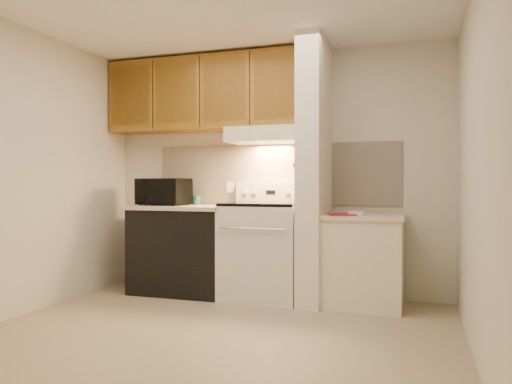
% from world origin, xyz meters
% --- Properties ---
extents(floor, '(3.60, 3.60, 0.00)m').
position_xyz_m(floor, '(0.00, 0.00, 0.00)').
color(floor, tan).
rests_on(floor, ground).
extents(ceiling, '(3.60, 3.60, 0.00)m').
position_xyz_m(ceiling, '(0.00, 0.00, 2.50)').
color(ceiling, white).
rests_on(ceiling, wall_back).
extents(wall_back, '(3.60, 2.50, 0.02)m').
position_xyz_m(wall_back, '(0.00, 1.50, 1.25)').
color(wall_back, beige).
rests_on(wall_back, floor).
extents(wall_left, '(0.02, 3.00, 2.50)m').
position_xyz_m(wall_left, '(-1.80, 0.00, 1.25)').
color(wall_left, beige).
rests_on(wall_left, floor).
extents(wall_right, '(0.02, 3.00, 2.50)m').
position_xyz_m(wall_right, '(1.80, 0.00, 1.25)').
color(wall_right, beige).
rests_on(wall_right, floor).
extents(backsplash, '(2.60, 0.02, 0.63)m').
position_xyz_m(backsplash, '(0.00, 1.49, 1.24)').
color(backsplash, '#FBE4CB').
rests_on(backsplash, wall_back).
extents(range_body, '(0.76, 0.65, 0.92)m').
position_xyz_m(range_body, '(0.00, 1.16, 0.46)').
color(range_body, silver).
rests_on(range_body, floor).
extents(oven_window, '(0.50, 0.01, 0.30)m').
position_xyz_m(oven_window, '(0.00, 0.84, 0.50)').
color(oven_window, black).
rests_on(oven_window, range_body).
extents(oven_handle, '(0.65, 0.02, 0.02)m').
position_xyz_m(oven_handle, '(0.00, 0.80, 0.72)').
color(oven_handle, silver).
rests_on(oven_handle, range_body).
extents(cooktop, '(0.74, 0.64, 0.03)m').
position_xyz_m(cooktop, '(0.00, 1.16, 0.94)').
color(cooktop, black).
rests_on(cooktop, range_body).
extents(range_backguard, '(0.76, 0.08, 0.20)m').
position_xyz_m(range_backguard, '(0.00, 1.44, 1.05)').
color(range_backguard, silver).
rests_on(range_backguard, range_body).
extents(range_display, '(0.10, 0.01, 0.04)m').
position_xyz_m(range_display, '(0.00, 1.40, 1.05)').
color(range_display, black).
rests_on(range_display, range_backguard).
extents(range_knob_left_outer, '(0.05, 0.02, 0.05)m').
position_xyz_m(range_knob_left_outer, '(-0.28, 1.40, 1.05)').
color(range_knob_left_outer, silver).
rests_on(range_knob_left_outer, range_backguard).
extents(range_knob_left_inner, '(0.05, 0.02, 0.05)m').
position_xyz_m(range_knob_left_inner, '(-0.18, 1.40, 1.05)').
color(range_knob_left_inner, silver).
rests_on(range_knob_left_inner, range_backguard).
extents(range_knob_right_inner, '(0.05, 0.02, 0.05)m').
position_xyz_m(range_knob_right_inner, '(0.18, 1.40, 1.05)').
color(range_knob_right_inner, silver).
rests_on(range_knob_right_inner, range_backguard).
extents(range_knob_right_outer, '(0.05, 0.02, 0.05)m').
position_xyz_m(range_knob_right_outer, '(0.28, 1.40, 1.05)').
color(range_knob_right_outer, silver).
rests_on(range_knob_right_outer, range_backguard).
extents(dishwasher_front, '(1.00, 0.63, 0.87)m').
position_xyz_m(dishwasher_front, '(-0.88, 1.17, 0.43)').
color(dishwasher_front, black).
rests_on(dishwasher_front, floor).
extents(left_countertop, '(1.04, 0.67, 0.04)m').
position_xyz_m(left_countertop, '(-0.88, 1.17, 0.89)').
color(left_countertop, beige).
rests_on(left_countertop, dishwasher_front).
extents(spoon_rest, '(0.24, 0.09, 0.02)m').
position_xyz_m(spoon_rest, '(-1.23, 1.36, 0.92)').
color(spoon_rest, black).
rests_on(spoon_rest, left_countertop).
extents(teal_jar, '(0.11, 0.11, 0.10)m').
position_xyz_m(teal_jar, '(-0.83, 1.39, 0.96)').
color(teal_jar, '#29645D').
rests_on(teal_jar, left_countertop).
extents(outlet, '(0.08, 0.01, 0.12)m').
position_xyz_m(outlet, '(-0.48, 1.48, 1.10)').
color(outlet, beige).
rests_on(outlet, backsplash).
extents(microwave, '(0.53, 0.38, 0.28)m').
position_xyz_m(microwave, '(-1.10, 1.15, 1.05)').
color(microwave, black).
rests_on(microwave, left_countertop).
extents(partition_pillar, '(0.22, 0.70, 2.50)m').
position_xyz_m(partition_pillar, '(0.51, 1.15, 1.25)').
color(partition_pillar, white).
rests_on(partition_pillar, floor).
extents(pillar_trim, '(0.01, 0.70, 0.04)m').
position_xyz_m(pillar_trim, '(0.39, 1.15, 1.30)').
color(pillar_trim, '#8E5E1D').
rests_on(pillar_trim, partition_pillar).
extents(knife_strip, '(0.02, 0.42, 0.04)m').
position_xyz_m(knife_strip, '(0.39, 1.10, 1.32)').
color(knife_strip, black).
rests_on(knife_strip, partition_pillar).
extents(knife_blade_a, '(0.01, 0.03, 0.16)m').
position_xyz_m(knife_blade_a, '(0.38, 0.94, 1.22)').
color(knife_blade_a, silver).
rests_on(knife_blade_a, knife_strip).
extents(knife_handle_a, '(0.02, 0.02, 0.10)m').
position_xyz_m(knife_handle_a, '(0.38, 0.94, 1.37)').
color(knife_handle_a, black).
rests_on(knife_handle_a, knife_strip).
extents(knife_blade_b, '(0.01, 0.04, 0.18)m').
position_xyz_m(knife_blade_b, '(0.38, 1.03, 1.21)').
color(knife_blade_b, silver).
rests_on(knife_blade_b, knife_strip).
extents(knife_handle_b, '(0.02, 0.02, 0.10)m').
position_xyz_m(knife_handle_b, '(0.38, 1.03, 1.37)').
color(knife_handle_b, black).
rests_on(knife_handle_b, knife_strip).
extents(knife_blade_c, '(0.01, 0.04, 0.20)m').
position_xyz_m(knife_blade_c, '(0.38, 1.10, 1.20)').
color(knife_blade_c, silver).
rests_on(knife_blade_c, knife_strip).
extents(knife_handle_c, '(0.02, 0.02, 0.10)m').
position_xyz_m(knife_handle_c, '(0.38, 1.10, 1.37)').
color(knife_handle_c, black).
rests_on(knife_handle_c, knife_strip).
extents(knife_blade_d, '(0.01, 0.04, 0.16)m').
position_xyz_m(knife_blade_d, '(0.38, 1.19, 1.22)').
color(knife_blade_d, silver).
rests_on(knife_blade_d, knife_strip).
extents(knife_handle_d, '(0.02, 0.02, 0.10)m').
position_xyz_m(knife_handle_d, '(0.38, 1.18, 1.37)').
color(knife_handle_d, black).
rests_on(knife_handle_d, knife_strip).
extents(knife_blade_e, '(0.01, 0.04, 0.18)m').
position_xyz_m(knife_blade_e, '(0.38, 1.27, 1.21)').
color(knife_blade_e, silver).
rests_on(knife_blade_e, knife_strip).
extents(knife_handle_e, '(0.02, 0.02, 0.10)m').
position_xyz_m(knife_handle_e, '(0.38, 1.25, 1.37)').
color(knife_handle_e, black).
rests_on(knife_handle_e, knife_strip).
extents(oven_mitt, '(0.03, 0.10, 0.24)m').
position_xyz_m(oven_mitt, '(0.38, 1.32, 1.13)').
color(oven_mitt, gray).
rests_on(oven_mitt, partition_pillar).
extents(right_cab_base, '(0.70, 0.60, 0.81)m').
position_xyz_m(right_cab_base, '(0.97, 1.15, 0.40)').
color(right_cab_base, beige).
rests_on(right_cab_base, floor).
extents(right_countertop, '(0.74, 0.64, 0.04)m').
position_xyz_m(right_countertop, '(0.97, 1.15, 0.83)').
color(right_countertop, beige).
rests_on(right_countertop, right_cab_base).
extents(red_folder, '(0.31, 0.37, 0.01)m').
position_xyz_m(red_folder, '(0.79, 1.00, 0.86)').
color(red_folder, maroon).
rests_on(red_folder, right_countertop).
extents(white_box, '(0.15, 0.12, 0.04)m').
position_xyz_m(white_box, '(0.92, 1.05, 0.87)').
color(white_box, white).
rests_on(white_box, right_countertop).
extents(range_hood, '(0.78, 0.44, 0.15)m').
position_xyz_m(range_hood, '(0.00, 1.28, 1.62)').
color(range_hood, beige).
rests_on(range_hood, upper_cabinets).
extents(hood_lip, '(0.78, 0.04, 0.06)m').
position_xyz_m(hood_lip, '(0.00, 1.07, 1.58)').
color(hood_lip, beige).
rests_on(hood_lip, range_hood).
extents(upper_cabinets, '(2.18, 0.33, 0.77)m').
position_xyz_m(upper_cabinets, '(-0.69, 1.32, 2.08)').
color(upper_cabinets, '#8E5E1D').
rests_on(upper_cabinets, wall_back).
extents(cab_door_a, '(0.46, 0.01, 0.63)m').
position_xyz_m(cab_door_a, '(-1.51, 1.17, 2.08)').
color(cab_door_a, '#8E5E1D').
rests_on(cab_door_a, upper_cabinets).
extents(cab_gap_a, '(0.01, 0.01, 0.73)m').
position_xyz_m(cab_gap_a, '(-1.23, 1.16, 2.08)').
color(cab_gap_a, black).
rests_on(cab_gap_a, upper_cabinets).
extents(cab_door_b, '(0.46, 0.01, 0.63)m').
position_xyz_m(cab_door_b, '(-0.96, 1.17, 2.08)').
color(cab_door_b, '#8E5E1D').
rests_on(cab_door_b, upper_cabinets).
extents(cab_gap_b, '(0.01, 0.01, 0.73)m').
position_xyz_m(cab_gap_b, '(-0.69, 1.16, 2.08)').
color(cab_gap_b, black).
rests_on(cab_gap_b, upper_cabinets).
extents(cab_door_c, '(0.46, 0.01, 0.63)m').
position_xyz_m(cab_door_c, '(-0.42, 1.17, 2.08)').
color(cab_door_c, '#8E5E1D').
rests_on(cab_door_c, upper_cabinets).
extents(cab_gap_c, '(0.01, 0.01, 0.73)m').
position_xyz_m(cab_gap_c, '(-0.14, 1.16, 2.08)').
color(cab_gap_c, black).
rests_on(cab_gap_c, upper_cabinets).
extents(cab_door_d, '(0.46, 0.01, 0.63)m').
position_xyz_m(cab_door_d, '(0.13, 1.17, 2.08)').
color(cab_door_d, '#8E5E1D').
rests_on(cab_door_d, upper_cabinets).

